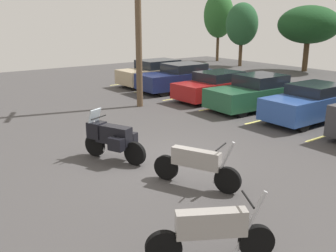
% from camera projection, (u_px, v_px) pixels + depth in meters
% --- Properties ---
extents(ground, '(44.00, 44.00, 0.10)m').
position_uv_depth(ground, '(157.00, 162.00, 11.17)').
color(ground, '#423F3F').
extents(motorcycle_touring, '(2.01, 1.15, 1.46)m').
position_uv_depth(motorcycle_touring, '(112.00, 138.00, 11.00)').
color(motorcycle_touring, black).
rests_on(motorcycle_touring, ground).
extents(motorcycle_second, '(2.15, 1.08, 1.30)m').
position_uv_depth(motorcycle_second, '(196.00, 165.00, 9.29)').
color(motorcycle_second, black).
rests_on(motorcycle_second, ground).
extents(motorcycle_third, '(1.22, 1.99, 1.27)m').
position_uv_depth(motorcycle_third, '(212.00, 232.00, 6.38)').
color(motorcycle_third, black).
rests_on(motorcycle_third, ground).
extents(parking_stripes, '(22.00, 4.90, 0.01)m').
position_uv_depth(parking_stripes, '(284.00, 115.00, 16.28)').
color(parking_stripes, '#EAE066').
rests_on(parking_stripes, ground).
extents(car_tan, '(1.96, 4.49, 1.54)m').
position_uv_depth(car_tan, '(155.00, 73.00, 23.19)').
color(car_tan, tan).
rests_on(car_tan, ground).
extents(car_navy, '(2.09, 4.81, 1.53)m').
position_uv_depth(car_navy, '(180.00, 78.00, 21.44)').
color(car_navy, navy).
rests_on(car_navy, ground).
extents(car_red, '(2.00, 4.58, 1.39)m').
position_uv_depth(car_red, '(217.00, 86.00, 19.23)').
color(car_red, maroon).
rests_on(car_red, ground).
extents(car_green, '(2.15, 4.66, 1.54)m').
position_uv_depth(car_green, '(256.00, 93.00, 17.24)').
color(car_green, '#235638').
rests_on(car_green, ground).
extents(car_blue, '(1.78, 4.30, 1.47)m').
position_uv_depth(car_blue, '(311.00, 103.00, 15.19)').
color(car_blue, '#2D519E').
rests_on(car_blue, ground).
extents(utility_pole, '(1.69, 0.85, 7.73)m').
position_uv_depth(utility_pole, '(138.00, 18.00, 16.80)').
color(utility_pole, brown).
rests_on(utility_pole, ground).
extents(tree_rear, '(2.75, 2.75, 6.26)m').
position_uv_depth(tree_rear, '(219.00, 15.00, 35.20)').
color(tree_rear, '#4C3823').
rests_on(tree_rear, ground).
extents(tree_center, '(2.67, 2.67, 5.20)m').
position_uv_depth(tree_center, '(242.00, 24.00, 31.66)').
color(tree_center, '#4C3823').
rests_on(tree_center, ground).
extents(tree_center_right, '(4.54, 4.54, 4.88)m').
position_uv_depth(tree_center_right, '(309.00, 25.00, 28.52)').
color(tree_center_right, '#4C3823').
rests_on(tree_center_right, ground).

